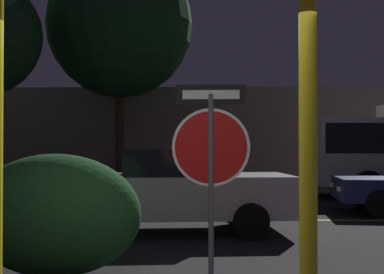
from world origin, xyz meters
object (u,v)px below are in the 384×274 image
at_px(stop_sign, 211,147).
at_px(tree_2, 120,25).
at_px(passing_car_2, 168,190).
at_px(hedge_bush_2, 55,215).
at_px(yellow_pole_right, 308,169).

relative_size(stop_sign, tree_2, 0.25).
xyz_separation_m(stop_sign, passing_car_2, (-0.73, 3.53, -0.77)).
distance_m(hedge_bush_2, tree_2, 15.17).
bearing_deg(yellow_pole_right, tree_2, 104.02).
height_order(yellow_pole_right, hedge_bush_2, yellow_pole_right).
distance_m(hedge_bush_2, passing_car_2, 3.38).
bearing_deg(stop_sign, yellow_pole_right, -68.59).
bearing_deg(yellow_pole_right, stop_sign, 109.91).
height_order(stop_sign, tree_2, tree_2).
distance_m(stop_sign, hedge_bush_2, 2.01).
xyz_separation_m(yellow_pole_right, tree_2, (-4.08, 16.33, 4.77)).
bearing_deg(passing_car_2, tree_2, 8.00).
relative_size(yellow_pole_right, tree_2, 0.30).
distance_m(stop_sign, yellow_pole_right, 2.05).
xyz_separation_m(hedge_bush_2, passing_car_2, (1.08, 3.20, 0.03)).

